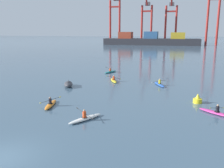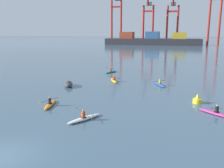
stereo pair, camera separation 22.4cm
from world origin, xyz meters
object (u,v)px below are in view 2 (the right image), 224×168
at_px(kayak_magenta, 216,113).
at_px(kayak_teal, 111,72).
at_px(kayak_yellow, 114,80).
at_px(capsized_dinghy, 68,84).
at_px(gantry_crane_west, 116,15).
at_px(gantry_crane_west_mid, 148,17).
at_px(kayak_orange, 50,104).
at_px(channel_buoy, 197,100).
at_px(gantry_crane_east_mid, 173,18).
at_px(kayak_white, 84,118).
at_px(gantry_crane_east, 215,10).
at_px(kayak_blue, 160,84).
at_px(container_barge, 152,40).

relative_size(kayak_magenta, kayak_teal, 0.89).
bearing_deg(kayak_yellow, capsized_dinghy, -135.27).
relative_size(gantry_crane_west, gantry_crane_west_mid, 1.10).
xyz_separation_m(capsized_dinghy, kayak_orange, (1.96, -8.40, -0.18)).
relative_size(gantry_crane_west_mid, channel_buoy, 31.36).
xyz_separation_m(gantry_crane_east_mid, channel_buoy, (6.57, -128.76, -15.28)).
relative_size(gantry_crane_east_mid, kayak_orange, 8.80).
bearing_deg(kayak_white, kayak_teal, 100.26).
xyz_separation_m(kayak_teal, kayak_yellow, (2.58, -7.66, 0.00)).
xyz_separation_m(gantry_crane_east, kayak_blue, (-20.31, -112.17, -18.69)).
distance_m(kayak_blue, kayak_yellow, 6.85).
bearing_deg(container_barge, capsized_dinghy, -89.73).
bearing_deg(kayak_white, channel_buoy, 39.18).
bearing_deg(kayak_orange, gantry_crane_east, 76.40).
bearing_deg(container_barge, channel_buoy, -81.65).
bearing_deg(gantry_crane_west_mid, gantry_crane_east, -5.55).
bearing_deg(gantry_crane_west, gantry_crane_east_mid, 9.93).
xyz_separation_m(kayak_teal, kayak_blue, (9.35, -8.63, 0.00)).
relative_size(gantry_crane_west_mid, kayak_magenta, 10.39).
xyz_separation_m(kayak_magenta, kayak_teal, (-15.11, 19.52, -0.00)).
bearing_deg(container_barge, kayak_yellow, -87.00).
bearing_deg(gantry_crane_west_mid, container_barge, -67.52).
height_order(gantry_crane_east, kayak_yellow, gantry_crane_east).
distance_m(gantry_crane_east, kayak_yellow, 115.97).
xyz_separation_m(gantry_crane_west, kayak_blue, (35.61, -115.35, -17.25)).
xyz_separation_m(kayak_orange, kayak_magenta, (15.57, 1.50, 0.00)).
distance_m(gantry_crane_east, kayak_orange, 129.51).
xyz_separation_m(gantry_crane_west, capsized_dinghy, (23.83, -119.33, -17.07)).
relative_size(gantry_crane_west_mid, kayak_white, 9.65).
bearing_deg(capsized_dinghy, kayak_magenta, -21.49).
height_order(gantry_crane_west_mid, kayak_yellow, gantry_crane_west_mid).
xyz_separation_m(gantry_crane_east_mid, kayak_yellow, (-4.63, -120.24, -15.47)).
height_order(gantry_crane_east, kayak_white, gantry_crane_east).
xyz_separation_m(gantry_crane_west_mid, channel_buoy, (20.58, -123.26, -15.47)).
distance_m(gantry_crane_east_mid, capsized_dinghy, 126.49).
xyz_separation_m(container_barge, gantry_crane_west, (-23.30, 8.94, 14.81)).
xyz_separation_m(gantry_crane_west, kayak_teal, (26.25, -106.72, -17.25)).
relative_size(gantry_crane_west, kayak_yellow, 10.37).
distance_m(gantry_crane_east_mid, kayak_orange, 134.70).
bearing_deg(container_barge, gantry_crane_east_mid, 55.53).
distance_m(gantry_crane_west, gantry_crane_west_mid, 19.52).
xyz_separation_m(capsized_dinghy, kayak_teal, (2.42, 12.62, -0.18)).
relative_size(container_barge, kayak_yellow, 15.88).
distance_m(channel_buoy, kayak_white, 12.19).
bearing_deg(capsized_dinghy, gantry_crane_west_mid, 92.10).
xyz_separation_m(container_barge, gantry_crane_east_mid, (10.16, 14.80, 13.02)).
bearing_deg(gantry_crane_west_mid, kayak_orange, -87.17).
bearing_deg(kayak_teal, kayak_magenta, -52.25).
height_order(capsized_dinghy, kayak_white, kayak_white).
bearing_deg(kayak_blue, capsized_dinghy, -161.30).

